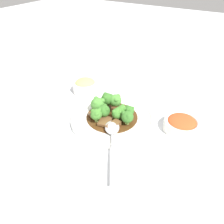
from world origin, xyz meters
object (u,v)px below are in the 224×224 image
object	(u,v)px
broccoli_floret_1	(96,114)
broccoli_floret_8	(117,113)
beef_strip_2	(96,113)
main_plate	(112,118)
beef_strip_0	(104,121)
sauce_dish	(56,145)
serving_spoon	(112,132)
broccoli_floret_2	(122,110)
beef_strip_1	(113,125)
beef_strip_3	(119,109)
broccoli_floret_3	(129,111)
broccoli_floret_4	(115,100)
broccoli_floret_6	(107,99)
broccoli_floret_7	(127,117)
broccoli_floret_0	(98,104)
broccoli_floret_5	(104,111)
side_bowl_appetizer	(85,86)
side_bowl_kimchi	(182,124)

from	to	relation	value
broccoli_floret_1	broccoli_floret_8	size ratio (longest dim) A/B	1.11
beef_strip_2	main_plate	bearing A→B (deg)	116.16
beef_strip_0	sauce_dish	xyz separation A→B (m)	(0.15, -0.07, -0.02)
beef_strip_0	serving_spoon	bearing A→B (deg)	56.22
main_plate	serving_spoon	world-z (taller)	serving_spoon
main_plate	broccoli_floret_2	xyz separation A→B (m)	(-0.01, 0.03, 0.03)
beef_strip_1	beef_strip_3	distance (m)	0.09
beef_strip_2	broccoli_floret_3	distance (m)	0.11
beef_strip_1	broccoli_floret_4	world-z (taller)	broccoli_floret_4
broccoli_floret_1	serving_spoon	distance (m)	0.08
broccoli_floret_6	sauce_dish	xyz separation A→B (m)	(0.23, -0.03, -0.04)
broccoli_floret_1	broccoli_floret_4	distance (m)	0.10
beef_strip_1	broccoli_floret_7	xyz separation A→B (m)	(-0.04, 0.03, 0.02)
beef_strip_1	broccoli_floret_6	bearing A→B (deg)	-138.22
broccoli_floret_0	broccoli_floret_2	bearing A→B (deg)	97.18
broccoli_floret_0	serving_spoon	world-z (taller)	broccoli_floret_0
broccoli_floret_1	broccoli_floret_7	world-z (taller)	broccoli_floret_7
broccoli_floret_4	broccoli_floret_6	bearing A→B (deg)	-70.50
broccoli_floret_2	serving_spoon	world-z (taller)	broccoli_floret_2
broccoli_floret_1	broccoli_floret_7	distance (m)	0.10
broccoli_floret_5	beef_strip_0	bearing A→B (deg)	32.15
beef_strip_1	broccoli_floret_3	distance (m)	0.07
broccoli_floret_8	serving_spoon	xyz separation A→B (m)	(0.07, 0.02, -0.02)
beef_strip_3	broccoli_floret_3	size ratio (longest dim) A/B	1.28
broccoli_floret_4	broccoli_floret_6	distance (m)	0.03
beef_strip_1	beef_strip_2	distance (m)	0.09
main_plate	broccoli_floret_4	bearing A→B (deg)	-161.41
beef_strip_2	beef_strip_1	bearing A→B (deg)	73.57
broccoli_floret_2	side_bowl_appetizer	size ratio (longest dim) A/B	0.43
broccoli_floret_2	broccoli_floret_7	world-z (taller)	broccoli_floret_7
beef_strip_0	broccoli_floret_6	world-z (taller)	broccoli_floret_6
broccoli_floret_3	serving_spoon	xyz separation A→B (m)	(0.10, -0.01, -0.02)
broccoli_floret_0	side_bowl_appetizer	distance (m)	0.17
side_bowl_appetizer	broccoli_floret_5	bearing A→B (deg)	54.09
beef_strip_0	beef_strip_3	world-z (taller)	beef_strip_3
beef_strip_0	broccoli_floret_7	bearing A→B (deg)	114.48
broccoli_floret_5	sauce_dish	world-z (taller)	broccoli_floret_5
broccoli_floret_5	broccoli_floret_6	world-z (taller)	broccoli_floret_6
main_plate	broccoli_floret_5	xyz separation A→B (m)	(0.02, -0.02, 0.03)
beef_strip_0	side_bowl_kimchi	distance (m)	0.25
main_plate	side_bowl_appetizer	xyz separation A→B (m)	(-0.11, -0.19, 0.02)
broccoli_floret_2	sauce_dish	world-z (taller)	broccoli_floret_2
broccoli_floret_3	side_bowl_kimchi	world-z (taller)	broccoli_floret_3
broccoli_floret_5	broccoli_floret_7	bearing A→B (deg)	95.66
broccoli_floret_0	broccoli_floret_1	world-z (taller)	broccoli_floret_0
broccoli_floret_3	broccoli_floret_4	world-z (taller)	broccoli_floret_4
broccoli_floret_3	broccoli_floret_0	bearing A→B (deg)	-81.71
side_bowl_kimchi	beef_strip_2	bearing A→B (deg)	-69.74
beef_strip_3	broccoli_floret_0	xyz separation A→B (m)	(0.03, -0.07, 0.02)
beef_strip_0	broccoli_floret_0	distance (m)	0.07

